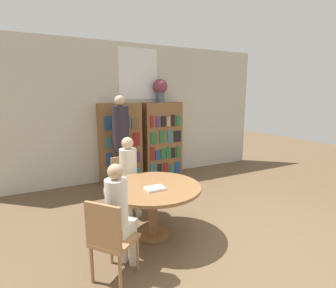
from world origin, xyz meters
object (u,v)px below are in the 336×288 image
at_px(bookshelf_right, 163,140).
at_px(seated_reader_left, 129,171).
at_px(chair_left_side, 125,181).
at_px(librarian_standing, 121,132).
at_px(bookshelf_left, 120,143).
at_px(seated_reader_right, 120,213).
at_px(chair_near_camera, 110,237).
at_px(flower_vase, 160,88).
at_px(reading_table, 153,193).

xyz_separation_m(bookshelf_right, seated_reader_left, (-1.39, -1.61, -0.14)).
bearing_deg(chair_left_side, librarian_standing, -107.87).
bearing_deg(bookshelf_right, chair_left_side, -134.23).
relative_size(bookshelf_left, seated_reader_right, 1.41).
distance_m(bookshelf_left, chair_near_camera, 3.24).
bearing_deg(chair_near_camera, bookshelf_left, 121.03).
bearing_deg(chair_near_camera, flower_vase, 106.58).
xyz_separation_m(reading_table, chair_near_camera, (-0.75, -0.62, -0.11)).
xyz_separation_m(seated_reader_right, librarian_standing, (0.79, 2.42, 0.49)).
xyz_separation_m(bookshelf_left, flower_vase, (0.97, 0.00, 1.18)).
height_order(bookshelf_left, reading_table, bookshelf_left).
distance_m(bookshelf_left, chair_left_side, 1.53).
bearing_deg(seated_reader_left, bookshelf_left, -106.32).
xyz_separation_m(chair_near_camera, seated_reader_left, (0.70, 1.42, 0.22)).
relative_size(chair_left_side, seated_reader_right, 0.73).
bearing_deg(chair_left_side, flower_vase, -136.61).
bearing_deg(bookshelf_right, chair_near_camera, -124.57).
distance_m(bookshelf_right, reading_table, 2.77).
distance_m(chair_near_camera, seated_reader_right, 0.26).
height_order(chair_near_camera, seated_reader_left, seated_reader_left).
relative_size(flower_vase, seated_reader_left, 0.42).
height_order(bookshelf_right, reading_table, bookshelf_right).
xyz_separation_m(chair_near_camera, chair_left_side, (0.69, 1.60, 0.00)).
distance_m(chair_near_camera, seated_reader_left, 1.60).
height_order(seated_reader_right, librarian_standing, librarian_standing).
height_order(chair_left_side, librarian_standing, librarian_standing).
bearing_deg(reading_table, bookshelf_right, 61.00).
distance_m(reading_table, seated_reader_right, 0.80).
bearing_deg(reading_table, bookshelf_left, 82.55).
relative_size(bookshelf_right, chair_near_camera, 1.93).
bearing_deg(seated_reader_left, reading_table, 90.00).
distance_m(chair_left_side, librarian_standing, 1.18).
bearing_deg(librarian_standing, reading_table, -95.31).
bearing_deg(reading_table, flower_vase, 62.00).
distance_m(bookshelf_left, seated_reader_left, 1.66).
bearing_deg(seated_reader_right, librarian_standing, 122.37).
bearing_deg(chair_left_side, bookshelf_left, -108.24).
xyz_separation_m(flower_vase, seated_reader_right, (-1.90, -2.92, -1.36)).
relative_size(bookshelf_left, seated_reader_left, 1.38).
bearing_deg(seated_reader_left, flower_vase, -133.09).
bearing_deg(flower_vase, chair_left_side, -133.06).
relative_size(flower_vase, librarian_standing, 0.28).
height_order(chair_near_camera, seated_reader_right, seated_reader_right).
bearing_deg(bookshelf_left, flower_vase, 0.26).
distance_m(flower_vase, librarian_standing, 1.50).
xyz_separation_m(reading_table, librarian_standing, (0.18, 1.91, 0.57)).
distance_m(bookshelf_right, seated_reader_right, 3.51).
bearing_deg(chair_near_camera, seated_reader_left, 114.09).
relative_size(bookshelf_left, chair_near_camera, 1.93).
bearing_deg(seated_reader_right, bookshelf_left, 122.83).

